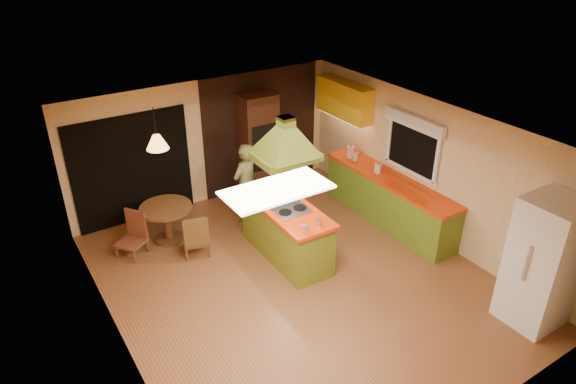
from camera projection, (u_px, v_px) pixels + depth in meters
ground at (298, 280)px, 8.22m from camera, size 6.50×6.50×0.00m
room_walls at (298, 213)px, 7.63m from camera, size 5.50×6.50×6.50m
ceiling_plane at (299, 134)px, 7.05m from camera, size 6.50×6.50×0.00m
brick_panel at (262, 130)px, 10.63m from camera, size 2.64×0.03×2.50m
nook_opening at (133, 170)px, 9.41m from camera, size 2.20×0.03×2.10m
right_counter at (388, 200)px, 9.62m from camera, size 0.62×3.05×0.92m
upper_cabinets at (345, 100)px, 10.16m from camera, size 0.34×1.40×0.70m
window_right at (414, 135)px, 8.97m from camera, size 0.12×1.35×1.06m
fluor_panel at (277, 190)px, 5.64m from camera, size 1.20×0.60×0.03m
kitchen_island at (286, 231)px, 8.62m from camera, size 0.81×1.94×0.98m
range_hood at (286, 132)px, 7.78m from camera, size 0.98×0.72×0.79m
man at (245, 185)px, 9.42m from camera, size 0.68×0.57×1.60m
refrigerator at (543, 263)px, 7.00m from camera, size 0.80×0.76×1.93m
wall_oven at (258, 145)px, 10.38m from camera, size 0.72×0.61×2.14m
dining_table at (167, 217)px, 9.03m from camera, size 0.91×0.91×0.69m
chair_left at (130, 235)px, 8.66m from camera, size 0.59×0.59×0.78m
chair_near at (195, 233)px, 8.70m from camera, size 0.54×0.54×0.80m
pendant_lamp at (157, 142)px, 8.36m from camera, size 0.45×0.45×0.24m
canister_large at (350, 152)px, 10.16m from camera, size 0.17×0.17×0.23m
canister_medium at (355, 156)px, 10.06m from camera, size 0.13×0.13×0.17m
canister_small at (378, 168)px, 9.57m from camera, size 0.15×0.15×0.18m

